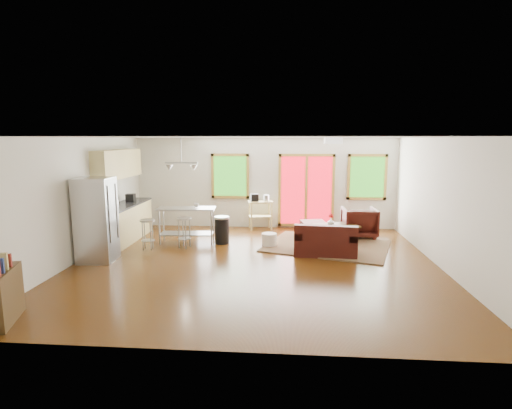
# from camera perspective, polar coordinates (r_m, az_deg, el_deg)

# --- Properties ---
(floor) EXTENTS (7.50, 7.00, 0.02)m
(floor) POSITION_cam_1_polar(r_m,az_deg,el_deg) (8.41, -0.16, -8.50)
(floor) COLOR #331A06
(floor) RESTS_ON ground
(ceiling) EXTENTS (7.50, 7.00, 0.02)m
(ceiling) POSITION_cam_1_polar(r_m,az_deg,el_deg) (8.00, -0.17, 9.66)
(ceiling) COLOR silver
(ceiling) RESTS_ON ground
(back_wall) EXTENTS (7.50, 0.02, 2.60)m
(back_wall) POSITION_cam_1_polar(r_m,az_deg,el_deg) (11.57, 1.24, 3.08)
(back_wall) COLOR beige
(back_wall) RESTS_ON ground
(left_wall) EXTENTS (0.02, 7.00, 2.60)m
(left_wall) POSITION_cam_1_polar(r_m,az_deg,el_deg) (9.20, -24.20, 0.61)
(left_wall) COLOR beige
(left_wall) RESTS_ON ground
(right_wall) EXTENTS (0.02, 7.00, 2.60)m
(right_wall) POSITION_cam_1_polar(r_m,az_deg,el_deg) (8.66, 25.49, 0.01)
(right_wall) COLOR beige
(right_wall) RESTS_ON ground
(front_wall) EXTENTS (7.50, 0.02, 2.60)m
(front_wall) POSITION_cam_1_polar(r_m,az_deg,el_deg) (4.69, -3.66, -6.39)
(front_wall) COLOR beige
(front_wall) RESTS_ON ground
(window_left) EXTENTS (1.10, 0.05, 1.30)m
(window_left) POSITION_cam_1_polar(r_m,az_deg,el_deg) (11.60, -3.72, 4.07)
(window_left) COLOR #1B4F11
(window_left) RESTS_ON back_wall
(french_doors) EXTENTS (1.60, 0.05, 2.10)m
(french_doors) POSITION_cam_1_polar(r_m,az_deg,el_deg) (11.54, 7.19, 1.99)
(french_doors) COLOR #A20B17
(french_doors) RESTS_ON back_wall
(window_right) EXTENTS (1.10, 0.05, 1.30)m
(window_right) POSITION_cam_1_polar(r_m,az_deg,el_deg) (11.70, 15.59, 3.79)
(window_right) COLOR #1B4F11
(window_right) RESTS_ON back_wall
(rug) EXTENTS (3.32, 2.90, 0.03)m
(rug) POSITION_cam_1_polar(r_m,az_deg,el_deg) (9.84, 10.09, -5.83)
(rug) COLOR #435835
(rug) RESTS_ON floor
(loveseat) EXTENTS (1.42, 0.89, 0.72)m
(loveseat) POSITION_cam_1_polar(r_m,az_deg,el_deg) (9.08, 9.90, -5.33)
(loveseat) COLOR black
(loveseat) RESTS_ON floor
(coffee_table) EXTENTS (1.22, 0.97, 0.43)m
(coffee_table) POSITION_cam_1_polar(r_m,az_deg,el_deg) (10.26, 11.37, -3.20)
(coffee_table) COLOR #33220D
(coffee_table) RESTS_ON floor
(armchair) EXTENTS (0.88, 0.82, 0.87)m
(armchair) POSITION_cam_1_polar(r_m,az_deg,el_deg) (10.83, 14.52, -2.30)
(armchair) COLOR black
(armchair) RESTS_ON floor
(ottoman) EXTENTS (0.71, 0.71, 0.41)m
(ottoman) POSITION_cam_1_polar(r_m,az_deg,el_deg) (10.69, 8.17, -3.50)
(ottoman) COLOR black
(ottoman) RESTS_ON floor
(pouf) EXTENTS (0.45, 0.45, 0.32)m
(pouf) POSITION_cam_1_polar(r_m,az_deg,el_deg) (9.68, 1.90, -5.06)
(pouf) COLOR silver
(pouf) RESTS_ON floor
(vase) EXTENTS (0.20, 0.20, 0.30)m
(vase) POSITION_cam_1_polar(r_m,az_deg,el_deg) (10.27, 10.65, -2.36)
(vase) COLOR silver
(vase) RESTS_ON coffee_table
(book) EXTENTS (0.23, 0.06, 0.30)m
(book) POSITION_cam_1_polar(r_m,az_deg,el_deg) (10.11, 12.69, -2.37)
(book) COLOR maroon
(book) RESTS_ON coffee_table
(cabinets) EXTENTS (0.64, 2.24, 2.30)m
(cabinets) POSITION_cam_1_polar(r_m,az_deg,el_deg) (10.65, -18.43, 0.02)
(cabinets) COLOR tan
(cabinets) RESTS_ON floor
(refrigerator) EXTENTS (0.77, 0.73, 1.78)m
(refrigerator) POSITION_cam_1_polar(r_m,az_deg,el_deg) (9.04, -21.80, -2.03)
(refrigerator) COLOR #B7BABC
(refrigerator) RESTS_ON floor
(island) EXTENTS (1.44, 0.66, 0.89)m
(island) POSITION_cam_1_polar(r_m,az_deg,el_deg) (10.05, -9.87, -2.01)
(island) COLOR #B7BABC
(island) RESTS_ON floor
(cup) EXTENTS (0.14, 0.13, 0.12)m
(cup) POSITION_cam_1_polar(r_m,az_deg,el_deg) (9.68, -8.53, -0.01)
(cup) COLOR silver
(cup) RESTS_ON island
(bar_stool_a) EXTENTS (0.37, 0.37, 0.72)m
(bar_stool_a) POSITION_cam_1_polar(r_m,az_deg,el_deg) (9.64, -15.26, -3.17)
(bar_stool_a) COLOR #B7BABC
(bar_stool_a) RESTS_ON floor
(bar_stool_b) EXTENTS (0.43, 0.43, 0.73)m
(bar_stool_b) POSITION_cam_1_polar(r_m,az_deg,el_deg) (9.61, -10.24, -2.95)
(bar_stool_b) COLOR #B7BABC
(bar_stool_b) RESTS_ON floor
(trash_can) EXTENTS (0.43, 0.43, 0.68)m
(trash_can) POSITION_cam_1_polar(r_m,az_deg,el_deg) (9.94, -4.90, -3.61)
(trash_can) COLOR black
(trash_can) RESTS_ON floor
(kitchen_cart) EXTENTS (0.76, 0.59, 1.03)m
(kitchen_cart) POSITION_cam_1_polar(r_m,az_deg,el_deg) (11.36, 0.53, -0.08)
(kitchen_cart) COLOR tan
(kitchen_cart) RESTS_ON floor
(bookshelf) EXTENTS (0.58, 0.92, 1.01)m
(bookshelf) POSITION_cam_1_polar(r_m,az_deg,el_deg) (6.78, -32.66, -10.89)
(bookshelf) COLOR #33220D
(bookshelf) RESTS_ON floor
(ceiling_flush) EXTENTS (0.35, 0.35, 0.12)m
(ceiling_flush) POSITION_cam_1_polar(r_m,az_deg,el_deg) (8.63, 10.95, 8.94)
(ceiling_flush) COLOR white
(ceiling_flush) RESTS_ON ceiling
(pendant_light) EXTENTS (0.80, 0.18, 0.79)m
(pendant_light) POSITION_cam_1_polar(r_m,az_deg,el_deg) (9.84, -10.59, 5.30)
(pendant_light) COLOR gray
(pendant_light) RESTS_ON ceiling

